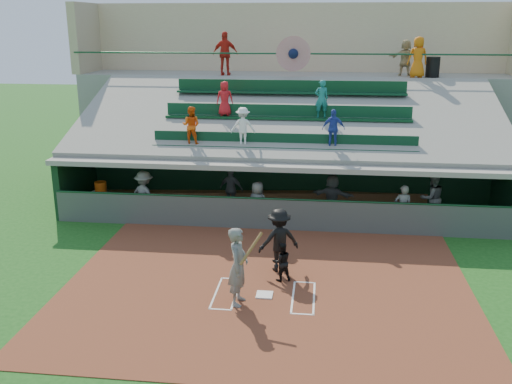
# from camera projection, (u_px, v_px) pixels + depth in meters

# --- Properties ---
(ground) EXTENTS (100.00, 100.00, 0.00)m
(ground) POSITION_uv_depth(u_px,v_px,m) (264.00, 296.00, 15.01)
(ground) COLOR #184D15
(ground) RESTS_ON ground
(dirt_slab) EXTENTS (11.00, 9.00, 0.02)m
(dirt_slab) POSITION_uv_depth(u_px,v_px,m) (266.00, 287.00, 15.49)
(dirt_slab) COLOR brown
(dirt_slab) RESTS_ON ground
(home_plate) EXTENTS (0.43, 0.43, 0.03)m
(home_plate) POSITION_uv_depth(u_px,v_px,m) (264.00, 295.00, 15.00)
(home_plate) COLOR white
(home_plate) RESTS_ON dirt_slab
(batters_box_chalk) EXTENTS (2.65, 1.85, 0.01)m
(batters_box_chalk) POSITION_uv_depth(u_px,v_px,m) (264.00, 295.00, 15.01)
(batters_box_chalk) COLOR white
(batters_box_chalk) RESTS_ON dirt_slab
(dugout_floor) EXTENTS (16.00, 3.50, 0.04)m
(dugout_floor) POSITION_uv_depth(u_px,v_px,m) (283.00, 213.00, 21.43)
(dugout_floor) COLOR gray
(dugout_floor) RESTS_ON ground
(concourse_slab) EXTENTS (20.00, 3.00, 4.60)m
(concourse_slab) POSITION_uv_depth(u_px,v_px,m) (294.00, 123.00, 27.20)
(concourse_slab) COLOR gray
(concourse_slab) RESTS_ON ground
(grandstand) EXTENTS (20.40, 10.40, 7.80)m
(grandstand) POSITION_uv_depth(u_px,v_px,m) (290.00, 136.00, 24.36)
(grandstand) COLOR #4E534E
(grandstand) RESTS_ON ground
(batter_at_plate) EXTENTS (0.91, 0.81, 2.04)m
(batter_at_plate) POSITION_uv_depth(u_px,v_px,m) (238.00, 266.00, 14.31)
(batter_at_plate) COLOR #5B5E59
(batter_at_plate) RESTS_ON dirt_slab
(catcher) EXTENTS (0.65, 0.57, 1.11)m
(catcher) POSITION_uv_depth(u_px,v_px,m) (282.00, 262.00, 15.73)
(catcher) COLOR black
(catcher) RESTS_ON dirt_slab
(home_umpire) EXTENTS (1.37, 1.12, 1.85)m
(home_umpire) POSITION_uv_depth(u_px,v_px,m) (279.00, 240.00, 16.29)
(home_umpire) COLOR black
(home_umpire) RESTS_ON dirt_slab
(dugout_bench) EXTENTS (14.72, 1.95, 0.44)m
(dugout_bench) POSITION_uv_depth(u_px,v_px,m) (287.00, 197.00, 22.57)
(dugout_bench) COLOR #956136
(dugout_bench) RESTS_ON dugout_floor
(white_table) EXTENTS (0.97, 0.80, 0.75)m
(white_table) POSITION_uv_depth(u_px,v_px,m) (99.00, 203.00, 21.34)
(white_table) COLOR silver
(white_table) RESTS_ON dugout_floor
(water_cooler) EXTENTS (0.43, 0.43, 0.43)m
(water_cooler) POSITION_uv_depth(u_px,v_px,m) (101.00, 187.00, 21.23)
(water_cooler) COLOR #CA4C0B
(water_cooler) RESTS_ON white_table
(dugout_player_a) EXTENTS (1.33, 1.07, 1.79)m
(dugout_player_a) POSITION_uv_depth(u_px,v_px,m) (145.00, 195.00, 20.50)
(dugout_player_a) COLOR #5E605B
(dugout_player_a) RESTS_ON dugout_floor
(dugout_player_b) EXTENTS (1.02, 0.65, 1.62)m
(dugout_player_b) POSITION_uv_depth(u_px,v_px,m) (231.00, 189.00, 21.58)
(dugout_player_b) COLOR #51544F
(dugout_player_b) RESTS_ON dugout_floor
(dugout_player_c) EXTENTS (0.90, 0.75, 1.58)m
(dugout_player_c) POSITION_uv_depth(u_px,v_px,m) (258.00, 204.00, 19.91)
(dugout_player_c) COLOR #51544F
(dugout_player_c) RESTS_ON dugout_floor
(dugout_player_d) EXTENTS (1.60, 0.84, 1.65)m
(dugout_player_d) POSITION_uv_depth(u_px,v_px,m) (332.00, 197.00, 20.58)
(dugout_player_d) COLOR #51534F
(dugout_player_d) RESTS_ON dugout_floor
(dugout_player_e) EXTENTS (0.60, 0.40, 1.63)m
(dugout_player_e) POSITION_uv_depth(u_px,v_px,m) (403.00, 208.00, 19.37)
(dugout_player_e) COLOR #5C5E59
(dugout_player_e) RESTS_ON dugout_floor
(dugout_player_f) EXTENTS (1.06, 0.94, 1.82)m
(dugout_player_f) POSITION_uv_depth(u_px,v_px,m) (432.00, 198.00, 20.15)
(dugout_player_f) COLOR #5D605B
(dugout_player_f) RESTS_ON dugout_floor
(trash_bin) EXTENTS (0.59, 0.59, 0.88)m
(trash_bin) POSITION_uv_depth(u_px,v_px,m) (433.00, 67.00, 24.73)
(trash_bin) COLOR black
(trash_bin) RESTS_ON concourse_slab
(concourse_staff_a) EXTENTS (1.15, 0.52, 1.93)m
(concourse_staff_a) POSITION_uv_depth(u_px,v_px,m) (225.00, 54.00, 25.56)
(concourse_staff_a) COLOR red
(concourse_staff_a) RESTS_ON concourse_slab
(concourse_staff_b) EXTENTS (0.93, 0.69, 1.75)m
(concourse_staff_b) POSITION_uv_depth(u_px,v_px,m) (418.00, 57.00, 24.36)
(concourse_staff_b) COLOR #CF650C
(concourse_staff_b) RESTS_ON concourse_slab
(concourse_staff_c) EXTENTS (1.53, 0.68, 1.59)m
(concourse_staff_c) POSITION_uv_depth(u_px,v_px,m) (405.00, 58.00, 25.41)
(concourse_staff_c) COLOR tan
(concourse_staff_c) RESTS_ON concourse_slab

